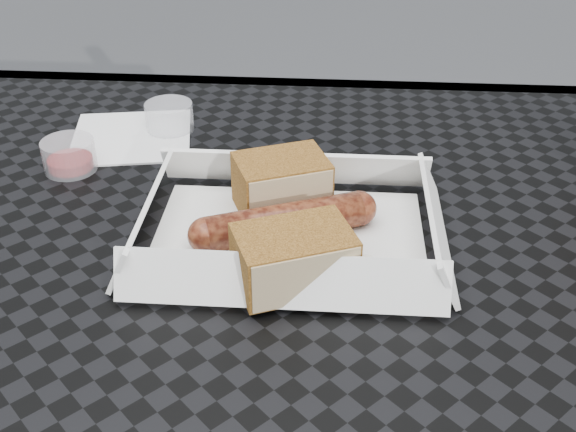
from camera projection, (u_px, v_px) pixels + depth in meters
The scene contains 9 objects.
patio_table at pixel (259, 350), 0.59m from camera, with size 0.80×0.80×0.74m.
food_tray at pixel (289, 238), 0.59m from camera, with size 0.22×0.15×0.00m, color white.
bratwurst at pixel (285, 222), 0.58m from camera, with size 0.15×0.08×0.03m.
bread_near at pixel (281, 184), 0.62m from camera, with size 0.08×0.05×0.05m, color brown.
bread_far at pixel (294, 258), 0.53m from camera, with size 0.08×0.06×0.04m, color brown.
veg_garnish at pixel (362, 278), 0.54m from camera, with size 0.03×0.03×0.00m.
napkin at pixel (132, 137), 0.75m from camera, with size 0.12×0.12×0.00m, color white.
condiment_cup_sauce at pixel (69, 155), 0.69m from camera, with size 0.05×0.05×0.03m, color maroon.
condiment_cup_empty at pixel (169, 117), 0.76m from camera, with size 0.05×0.05×0.03m, color silver.
Camera 1 is at (0.05, -0.44, 1.08)m, focal length 45.00 mm.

